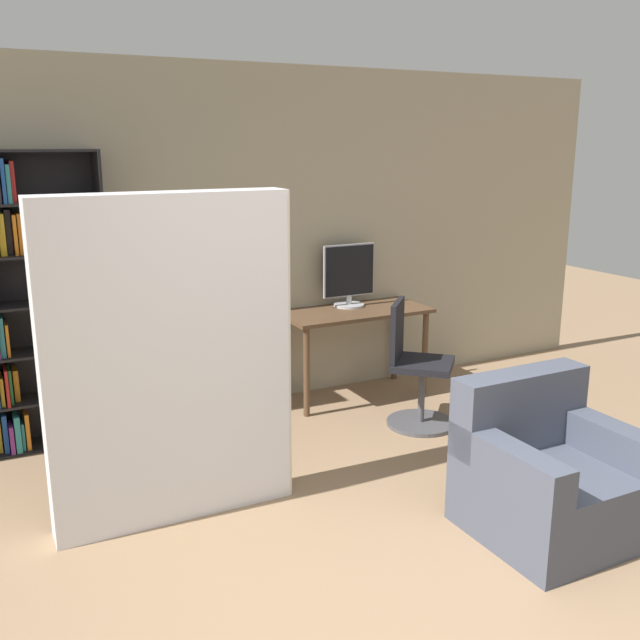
# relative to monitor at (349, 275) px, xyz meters

# --- Properties ---
(wall_back) EXTENTS (8.00, 0.06, 2.70)m
(wall_back) POSITION_rel_monitor_xyz_m (-1.35, 0.18, 0.33)
(wall_back) COLOR tan
(wall_back) RESTS_ON ground
(desk) EXTENTS (1.24, 0.58, 0.76)m
(desk) POSITION_rel_monitor_xyz_m (-0.02, -0.14, -0.38)
(desk) COLOR brown
(desk) RESTS_ON ground
(monitor) EXTENTS (0.48, 0.26, 0.53)m
(monitor) POSITION_rel_monitor_xyz_m (0.00, 0.00, 0.00)
(monitor) COLOR #B7B7BC
(monitor) RESTS_ON desk
(office_chair) EXTENTS (0.62, 0.62, 0.96)m
(office_chair) POSITION_rel_monitor_xyz_m (0.07, -0.90, -0.63)
(office_chair) COLOR #4C4C51
(office_chair) RESTS_ON ground
(bookshelf) EXTENTS (0.89, 0.31, 2.07)m
(bookshelf) POSITION_rel_monitor_xyz_m (-2.56, 0.03, 0.04)
(bookshelf) COLOR black
(bookshelf) RESTS_ON ground
(mattress_near) EXTENTS (1.37, 0.22, 1.86)m
(mattress_near) POSITION_rel_monitor_xyz_m (-1.92, -1.40, -0.09)
(mattress_near) COLOR silver
(mattress_near) RESTS_ON ground
(armchair) EXTENTS (0.85, 0.80, 0.85)m
(armchair) POSITION_rel_monitor_xyz_m (-0.15, -2.49, -0.70)
(armchair) COLOR #474C5B
(armchair) RESTS_ON ground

